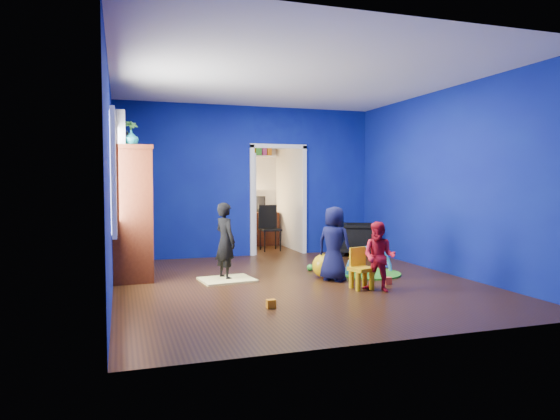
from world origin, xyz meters
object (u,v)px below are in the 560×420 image
object	(u,v)px
child_navy	(334,244)
play_mat	(369,274)
armchair	(356,239)
vase	(131,138)
kid_chair	(362,270)
child_black	(225,241)
toddler_red	(379,257)
crt_tv	(135,210)
hopper_ball	(324,266)
study_desk	(258,229)
tv_armoire	(132,213)
folding_chair	(270,229)

from	to	relation	value
child_navy	play_mat	bearing A→B (deg)	-106.11
armchair	child_navy	distance (m)	2.69
vase	kid_chair	size ratio (longest dim) A/B	0.43
child_black	toddler_red	bearing A→B (deg)	-148.39
crt_tv	play_mat	distance (m)	3.71
armchair	hopper_ball	xyz separation A→B (m)	(-1.52, -1.99, -0.14)
vase	kid_chair	distance (m)	3.73
armchair	crt_tv	distance (m)	4.42
toddler_red	play_mat	xyz separation A→B (m)	(0.45, 1.11, -0.45)
toddler_red	kid_chair	bearing A→B (deg)	171.67
study_desk	hopper_ball	bearing A→B (deg)	-91.16
child_black	vase	bearing A→B (deg)	58.51
child_black	hopper_ball	xyz separation A→B (m)	(1.44, -0.32, -0.39)
child_black	tv_armoire	bearing A→B (deg)	46.54
child_black	crt_tv	world-z (taller)	crt_tv
armchair	study_desk	xyz separation A→B (m)	(-1.44, 2.06, 0.06)
child_navy	toddler_red	bearing A→B (deg)	160.52
crt_tv	hopper_ball	size ratio (longest dim) A/B	1.95
tv_armoire	crt_tv	distance (m)	0.06
hopper_ball	folding_chair	bearing A→B (deg)	88.48
toddler_red	hopper_ball	bearing A→B (deg)	151.41
tv_armoire	kid_chair	world-z (taller)	tv_armoire
tv_armoire	hopper_ball	world-z (taller)	tv_armoire
child_black	hopper_ball	size ratio (longest dim) A/B	3.17
armchair	vase	xyz separation A→B (m)	(-4.26, -1.40, 1.75)
kid_chair	study_desk	distance (m)	4.93
child_black	vase	distance (m)	2.00
child_navy	hopper_ball	distance (m)	0.44
crt_tv	toddler_red	bearing A→B (deg)	-33.15
crt_tv	hopper_ball	world-z (taller)	crt_tv
vase	tv_armoire	distance (m)	1.13
armchair	child_black	bearing A→B (deg)	141.98
vase	tv_armoire	size ratio (longest dim) A/B	0.11
child_navy	folding_chair	bearing A→B (deg)	-38.18
crt_tv	kid_chair	bearing A→B (deg)	-31.70
crt_tv	folding_chair	distance (m)	3.59
toddler_red	study_desk	size ratio (longest dim) A/B	1.04
toddler_red	kid_chair	xyz separation A→B (m)	(-0.15, 0.20, -0.21)
hopper_ball	child_black	bearing A→B (deg)	167.32
hopper_ball	play_mat	bearing A→B (deg)	2.50
kid_chair	folding_chair	distance (m)	3.98
vase	kid_chair	bearing A→B (deg)	-26.84
tv_armoire	play_mat	xyz separation A→B (m)	(3.51, -0.86, -0.97)
hopper_ball	kid_chair	distance (m)	0.90
armchair	study_desk	world-z (taller)	study_desk
folding_chair	tv_armoire	bearing A→B (deg)	-142.06
vase	folding_chair	world-z (taller)	vase
child_navy	tv_armoire	world-z (taller)	tv_armoire
tv_armoire	study_desk	xyz separation A→B (m)	(2.82, 3.16, -0.60)
armchair	child_black	world-z (taller)	child_black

